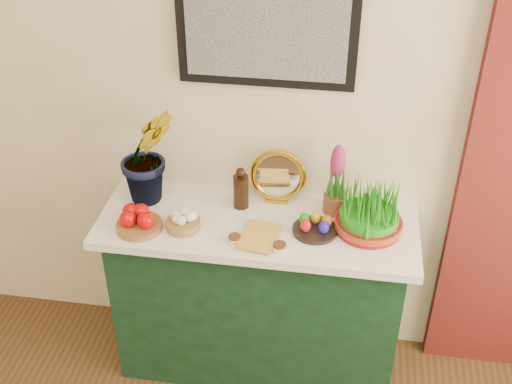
% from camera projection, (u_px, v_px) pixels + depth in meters
% --- Properties ---
extents(sideboard, '(1.30, 0.45, 0.85)m').
position_uv_depth(sideboard, '(258.00, 298.00, 3.08)').
color(sideboard, '#153A23').
rests_on(sideboard, ground).
extents(tablecloth, '(1.40, 0.55, 0.04)m').
position_uv_depth(tablecloth, '(258.00, 223.00, 2.83)').
color(tablecloth, silver).
rests_on(tablecloth, sideboard).
extents(hyacinth_green, '(0.40, 0.38, 0.61)m').
position_uv_depth(hyacinth_green, '(146.00, 140.00, 2.79)').
color(hyacinth_green, '#256D19').
rests_on(hyacinth_green, tablecloth).
extents(apple_bowl, '(0.21, 0.21, 0.10)m').
position_uv_depth(apple_bowl, '(139.00, 221.00, 2.74)').
color(apple_bowl, brown).
rests_on(apple_bowl, tablecloth).
extents(garlic_basket, '(0.17, 0.17, 0.08)m').
position_uv_depth(garlic_basket, '(183.00, 222.00, 2.75)').
color(garlic_basket, '#AA7E44').
rests_on(garlic_basket, tablecloth).
extents(vinegar_cruet, '(0.07, 0.07, 0.20)m').
position_uv_depth(vinegar_cruet, '(241.00, 190.00, 2.86)').
color(vinegar_cruet, black).
rests_on(vinegar_cruet, tablecloth).
extents(mirror, '(0.26, 0.07, 0.26)m').
position_uv_depth(mirror, '(278.00, 177.00, 2.88)').
color(mirror, gold).
rests_on(mirror, tablecloth).
extents(book, '(0.16, 0.22, 0.03)m').
position_uv_depth(book, '(242.00, 233.00, 2.71)').
color(book, gold).
rests_on(book, tablecloth).
extents(spice_dish_left, '(0.06, 0.06, 0.03)m').
position_uv_depth(spice_dish_left, '(235.00, 238.00, 2.69)').
color(spice_dish_left, silver).
rests_on(spice_dish_left, tablecloth).
extents(spice_dish_right, '(0.07, 0.07, 0.03)m').
position_uv_depth(spice_dish_right, '(280.00, 247.00, 2.64)').
color(spice_dish_right, silver).
rests_on(spice_dish_right, tablecloth).
extents(egg_plate, '(0.22, 0.22, 0.08)m').
position_uv_depth(egg_plate, '(315.00, 226.00, 2.73)').
color(egg_plate, black).
rests_on(egg_plate, tablecloth).
extents(hyacinth_pink, '(0.10, 0.10, 0.34)m').
position_uv_depth(hyacinth_pink, '(336.00, 183.00, 2.79)').
color(hyacinth_pink, brown).
rests_on(hyacinth_pink, tablecloth).
extents(wheatgrass_sabzeh, '(0.29, 0.29, 0.24)m').
position_uv_depth(wheatgrass_sabzeh, '(370.00, 210.00, 2.70)').
color(wheatgrass_sabzeh, maroon).
rests_on(wheatgrass_sabzeh, tablecloth).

